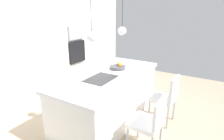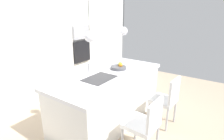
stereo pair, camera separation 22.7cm
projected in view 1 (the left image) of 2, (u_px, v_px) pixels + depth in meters
name	position (u px, v px, depth m)	size (l,w,h in m)	color
floor	(109.00, 118.00, 3.51)	(6.60, 6.60, 0.00)	tan
back_wall	(44.00, 44.00, 3.91)	(6.00, 0.10, 2.60)	silver
kitchen_island	(109.00, 97.00, 3.37)	(2.27, 1.03, 0.90)	white
sink_basin	(101.00, 79.00, 3.02)	(0.56, 0.40, 0.02)	#2D2D30
faucet	(90.00, 68.00, 3.08)	(0.02, 0.17, 0.22)	silver
fruit_bowl	(118.00, 67.00, 3.51)	(0.31, 0.31, 0.13)	#4C4C51
microwave	(76.00, 33.00, 4.60)	(0.54, 0.08, 0.34)	#9E9EA3
oven	(77.00, 52.00, 4.76)	(0.56, 0.08, 0.56)	black
chair_near	(150.00, 122.00, 2.53)	(0.45, 0.44, 0.87)	white
chair_middle	(167.00, 97.00, 3.23)	(0.44, 0.44, 0.91)	silver
pendant_light_left	(92.00, 37.00, 2.62)	(0.16, 0.16, 0.76)	silver
pendant_light_right	(122.00, 31.00, 3.39)	(0.16, 0.16, 0.76)	silver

